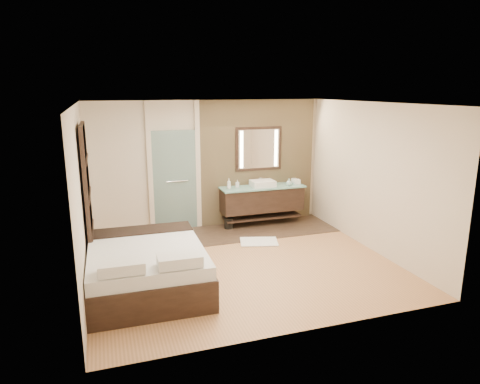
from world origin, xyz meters
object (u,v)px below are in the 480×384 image
object	(u,v)px
mirror_unit	(259,149)
vanity	(262,199)
bed	(147,267)
waste_bin	(229,223)

from	to	relation	value
mirror_unit	vanity	bearing A→B (deg)	-90.00
vanity	bed	bearing A→B (deg)	-139.25
vanity	mirror_unit	size ratio (longest dim) A/B	1.75
mirror_unit	bed	bearing A→B (deg)	-136.51
vanity	waste_bin	xyz separation A→B (m)	(-0.78, -0.07, -0.46)
mirror_unit	waste_bin	world-z (taller)	mirror_unit
vanity	waste_bin	bearing A→B (deg)	-175.03
waste_bin	vanity	bearing A→B (deg)	4.97
mirror_unit	waste_bin	distance (m)	1.74
vanity	mirror_unit	xyz separation A→B (m)	(0.00, 0.24, 1.07)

